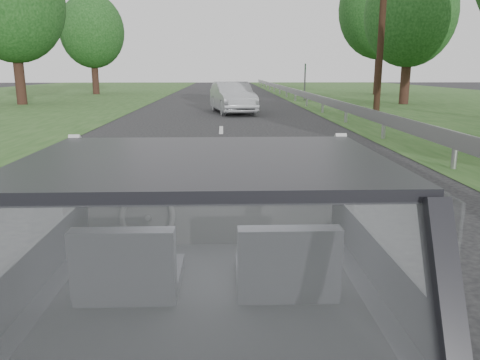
{
  "coord_description": "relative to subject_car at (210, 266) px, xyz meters",
  "views": [
    {
      "loc": [
        0.09,
        -2.51,
        1.83
      ],
      "look_at": [
        0.2,
        0.59,
        1.09
      ],
      "focal_mm": 35.0,
      "sensor_mm": 36.0,
      "label": 1
    }
  ],
  "objects": [
    {
      "name": "guardrail",
      "position": [
        4.3,
        10.0,
        -0.15
      ],
      "size": [
        0.05,
        90.0,
        0.32
      ],
      "primitive_type": "cube",
      "color": "#A2A2A2",
      "rests_on": "ground"
    },
    {
      "name": "steering_wheel",
      "position": [
        -0.4,
        0.33,
        0.2
      ],
      "size": [
        0.36,
        0.36,
        0.04
      ],
      "primitive_type": "torus",
      "color": "black",
      "rests_on": "dashboard"
    },
    {
      "name": "passenger_seat",
      "position": [
        0.4,
        -0.29,
        0.16
      ],
      "size": [
        0.5,
        0.72,
        0.42
      ],
      "primitive_type": "cube",
      "color": "black",
      "rests_on": "subject_car"
    },
    {
      "name": "cat",
      "position": [
        0.19,
        0.61,
        0.36
      ],
      "size": [
        0.58,
        0.2,
        0.26
      ],
      "primitive_type": "ellipsoid",
      "rotation": [
        0.0,
        0.0,
        -0.03
      ],
      "color": "gray",
      "rests_on": "dashboard"
    },
    {
      "name": "driver_seat",
      "position": [
        -0.4,
        -0.29,
        0.16
      ],
      "size": [
        0.5,
        0.72,
        0.42
      ],
      "primitive_type": "cube",
      "color": "black",
      "rests_on": "subject_car"
    },
    {
      "name": "highway_sign",
      "position": [
        5.02,
        26.33,
        0.38
      ],
      "size": [
        0.23,
        0.89,
        2.21
      ],
      "primitive_type": "cube",
      "rotation": [
        0.0,
        0.0,
        -0.16
      ],
      "color": "#206336",
      "rests_on": "ground"
    },
    {
      "name": "utility_pole",
      "position": [
        6.24,
        16.29,
        3.17
      ],
      "size": [
        0.26,
        0.26,
        7.78
      ],
      "primitive_type": "cylinder",
      "rotation": [
        0.0,
        0.0,
        0.01
      ],
      "color": "#371F14",
      "rests_on": "ground"
    },
    {
      "name": "tree_2",
      "position": [
        9.97,
        23.15,
        2.9
      ],
      "size": [
        5.5,
        5.5,
        7.25
      ],
      "primitive_type": null,
      "rotation": [
        0.0,
        0.0,
        -0.16
      ],
      "color": "#0F340E",
      "rests_on": "ground"
    },
    {
      "name": "tree_3",
      "position": [
        11.79,
        33.41,
        4.05
      ],
      "size": [
        7.44,
        7.44,
        9.56
      ],
      "primitive_type": null,
      "rotation": [
        0.0,
        0.0,
        -0.2
      ],
      "color": "#0F340E",
      "rests_on": "ground"
    },
    {
      "name": "tree_5",
      "position": [
        -10.87,
        23.56,
        3.3
      ],
      "size": [
        6.7,
        6.7,
        8.05
      ],
      "primitive_type": null,
      "rotation": [
        0.0,
        0.0,
        0.31
      ],
      "color": "#0F340E",
      "rests_on": "ground"
    },
    {
      "name": "other_car",
      "position": [
        0.47,
        18.02,
        -0.06
      ],
      "size": [
        2.29,
        4.28,
        1.34
      ],
      "primitive_type": "imported",
      "rotation": [
        0.0,
        0.0,
        0.17
      ],
      "color": "#A2A4AA",
      "rests_on": "ground"
    },
    {
      "name": "tree_6",
      "position": [
        -9.82,
        34.78,
        2.89
      ],
      "size": [
        4.87,
        4.87,
        7.23
      ],
      "primitive_type": null,
      "rotation": [
        0.0,
        0.0,
        0.02
      ],
      "color": "#0F340E",
      "rests_on": "ground"
    },
    {
      "name": "dashboard",
      "position": [
        0.0,
        0.62,
        0.12
      ],
      "size": [
        1.58,
        0.45,
        0.3
      ],
      "primitive_type": "cube",
      "color": "black",
      "rests_on": "subject_car"
    },
    {
      "name": "subject_car",
      "position": [
        0.0,
        0.0,
        0.0
      ],
      "size": [
        1.8,
        4.0,
        1.45
      ],
      "primitive_type": "cube",
      "color": "black",
      "rests_on": "ground"
    }
  ]
}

